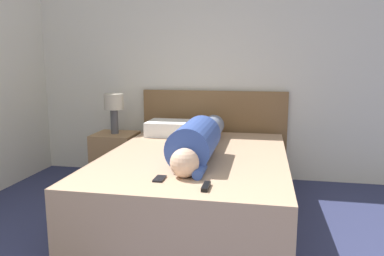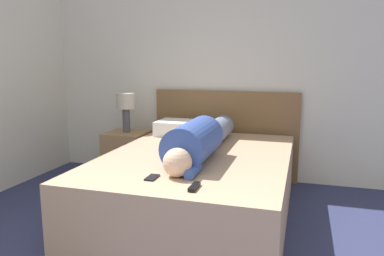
# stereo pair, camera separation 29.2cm
# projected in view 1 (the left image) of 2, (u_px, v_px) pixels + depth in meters

# --- Properties ---
(wall_back) EXTENTS (5.36, 0.06, 2.60)m
(wall_back) POSITION_uv_depth(u_px,v_px,m) (217.00, 61.00, 4.12)
(wall_back) COLOR silver
(wall_back) RESTS_ON ground_plane
(bed) EXTENTS (1.49, 2.05, 0.53)m
(bed) POSITION_uv_depth(u_px,v_px,m) (195.00, 185.00, 3.17)
(bed) COLOR tan
(bed) RESTS_ON ground_plane
(headboard) EXTENTS (1.61, 0.04, 0.98)m
(headboard) POSITION_uv_depth(u_px,v_px,m) (213.00, 134.00, 4.20)
(headboard) COLOR brown
(headboard) RESTS_ON ground_plane
(nightstand) EXTENTS (0.44, 0.43, 0.53)m
(nightstand) POSITION_uv_depth(u_px,v_px,m) (116.00, 157.00, 4.08)
(nightstand) COLOR #A37A51
(nightstand) RESTS_ON ground_plane
(table_lamp) EXTENTS (0.21, 0.21, 0.43)m
(table_lamp) POSITION_uv_depth(u_px,v_px,m) (114.00, 106.00, 3.98)
(table_lamp) COLOR #4C4C51
(table_lamp) RESTS_ON nightstand
(person_lying) EXTENTS (0.32, 1.58, 0.32)m
(person_lying) POSITION_uv_depth(u_px,v_px,m) (200.00, 140.00, 3.04)
(person_lying) COLOR #DBB293
(person_lying) RESTS_ON bed
(pillow_near_headboard) EXTENTS (0.63, 0.37, 0.15)m
(pillow_near_headboard) POSITION_uv_depth(u_px,v_px,m) (178.00, 128.00, 3.90)
(pillow_near_headboard) COLOR white
(pillow_near_headboard) RESTS_ON bed
(tv_remote) EXTENTS (0.04, 0.15, 0.02)m
(tv_remote) POSITION_uv_depth(u_px,v_px,m) (206.00, 187.00, 2.28)
(tv_remote) COLOR black
(tv_remote) RESTS_ON bed
(cell_phone) EXTENTS (0.06, 0.13, 0.01)m
(cell_phone) POSITION_uv_depth(u_px,v_px,m) (160.00, 179.00, 2.45)
(cell_phone) COLOR black
(cell_phone) RESTS_ON bed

